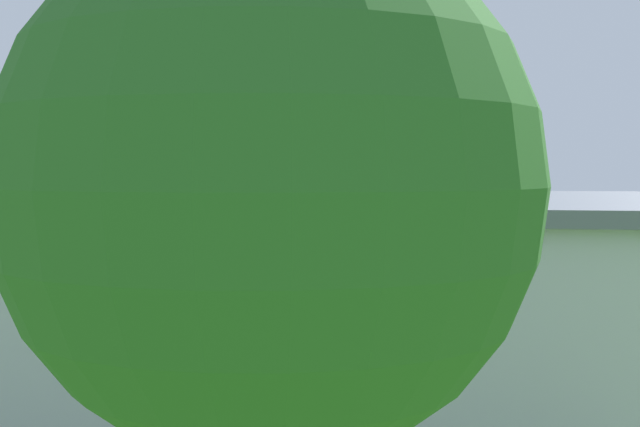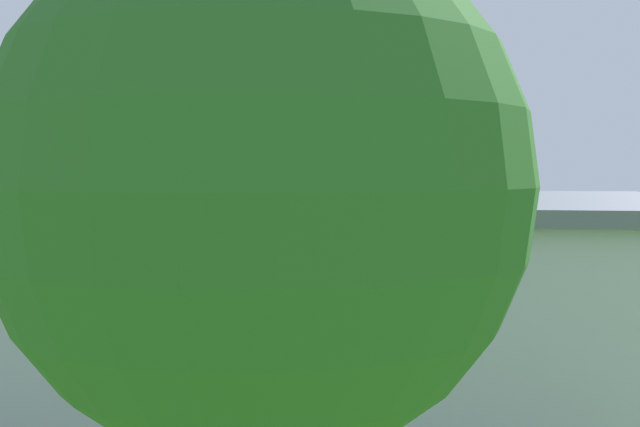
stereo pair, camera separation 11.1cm
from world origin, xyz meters
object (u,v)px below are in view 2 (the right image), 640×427
car_green (545,295)px  car_white (80,286)px  person_at_fence_line (476,305)px  person_beside_truck (330,292)px  biplane (364,171)px  tree_by_windsock (258,192)px  hangar (136,292)px  person_near_hangar_door (2,276)px  person_walking_on_apron (348,285)px

car_green → car_white: car_white is taller
person_at_fence_line → person_beside_truck: bearing=-24.4°
biplane → car_green: 18.18m
car_white → tree_by_windsock: bearing=115.1°
hangar → person_beside_truck: bearing=-102.0°
person_beside_truck → tree_by_windsock: 35.85m
person_near_hangar_door → hangar: bearing=125.6°
person_near_hangar_door → tree_by_windsock: size_ratio=0.18×
biplane → person_at_fence_line: 19.94m
car_green → person_at_fence_line: size_ratio=2.62×
biplane → hangar: bearing=83.6°
biplane → person_walking_on_apron: 13.00m
person_near_hangar_door → person_at_fence_line: person_near_hangar_door is taller
hangar → biplane: size_ratio=3.57×
car_green → tree_by_windsock: (5.54, 35.82, 5.50)m
person_near_hangar_door → person_at_fence_line: 26.18m
person_walking_on_apron → hangar: bearing=78.7°
car_green → tree_by_windsock: tree_by_windsock is taller
biplane → tree_by_windsock: (-4.21, 50.11, -0.10)m
hangar → tree_by_windsock: tree_by_windsock is taller
person_near_hangar_door → car_green: bearing=172.6°
biplane → person_at_fence_line: (-6.60, 17.95, -5.64)m
car_green → person_walking_on_apron: bearing=-15.4°
tree_by_windsock → car_green: bearing=-98.8°
car_green → tree_by_windsock: size_ratio=0.46×
hangar → car_white: hangar is taller
car_white → person_beside_truck: bearing=179.9°
biplane → car_green: bearing=124.3°
person_at_fence_line → person_beside_truck: size_ratio=0.92×
person_near_hangar_door → person_beside_truck: size_ratio=0.95×
person_near_hangar_door → tree_by_windsock: (-22.74, 39.52, 5.51)m
car_green → person_walking_on_apron: (9.36, -2.58, -0.05)m
car_green → person_at_fence_line: car_green is taller
person_walking_on_apron → tree_by_windsock: bearing=95.7°
person_beside_truck → person_walking_on_apron: bearing=-97.7°
car_green → person_near_hangar_door: person_near_hangar_door is taller
car_green → biplane: bearing=-55.7°
hangar → person_at_fence_line: 17.05m
person_near_hangar_door → biplane: bearing=-150.2°
car_white → person_at_fence_line: size_ratio=2.97×
person_walking_on_apron → person_at_fence_line: size_ratio=0.99×
car_white → person_at_fence_line: car_white is taller
car_green → person_near_hangar_door: (28.28, -3.69, -0.02)m
hangar → car_green: 21.84m
biplane → car_green: (-9.75, 14.29, -5.60)m
biplane → person_at_fence_line: size_ratio=5.59×
hangar → person_beside_truck: size_ratio=18.46×
hangar → car_white: 18.83m
tree_by_windsock → biplane: bearing=-85.2°
person_near_hangar_door → tree_by_windsock: 45.92m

